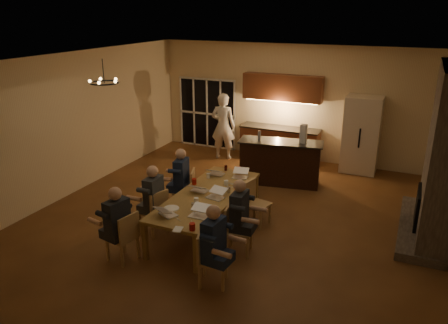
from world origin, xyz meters
TOP-DOWN VIEW (x-y plane):
  - floor at (0.00, 0.00)m, footprint 9.00×9.00m
  - back_wall at (0.00, 4.52)m, footprint 8.00×0.04m
  - left_wall at (-4.02, 0.00)m, footprint 0.04×9.00m
  - ceiling at (0.00, 0.00)m, footprint 8.00×9.00m
  - french_doors at (-2.70, 4.47)m, footprint 1.86×0.08m
  - fireplace at (3.70, 1.20)m, footprint 0.58×2.50m
  - kitchenette at (-0.30, 4.20)m, footprint 2.24×0.68m
  - refrigerator at (1.90, 4.15)m, footprint 0.90×0.68m
  - dining_table at (-0.32, -0.40)m, footprint 1.10×2.92m
  - bar_island at (0.25, 2.48)m, footprint 2.08×1.01m
  - chair_left_near at (-1.17, -1.96)m, footprint 0.52×0.52m
  - chair_left_mid at (-1.22, -0.92)m, footprint 0.55×0.55m
  - chair_left_far at (-1.18, 0.22)m, footprint 0.56×0.56m
  - chair_right_near at (0.55, -1.96)m, footprint 0.54×0.54m
  - chair_right_mid at (0.57, -0.94)m, footprint 0.51×0.51m
  - chair_right_far at (0.49, 0.20)m, footprint 0.52×0.52m
  - person_left_near at (-1.17, -2.04)m, footprint 0.71×0.71m
  - person_right_near at (0.58, -2.01)m, footprint 0.65×0.65m
  - person_left_mid at (-1.17, -0.94)m, footprint 0.62×0.62m
  - person_right_mid at (0.56, -0.92)m, footprint 0.63×0.63m
  - person_left_far at (-1.19, 0.16)m, footprint 0.70×0.70m
  - standing_person at (-1.81, 3.66)m, footprint 0.74×0.54m
  - chandelier at (-2.43, -0.52)m, footprint 0.56×0.56m
  - laptop_a at (-0.54, -1.46)m, footprint 0.41×0.39m
  - laptop_b at (-0.04, -1.30)m, footprint 0.32×0.28m
  - laptop_c at (-0.52, -0.32)m, footprint 0.34×0.30m
  - laptop_d at (-0.10, -0.50)m, footprint 0.36×0.33m
  - laptop_e at (-0.60, 0.62)m, footprint 0.33×0.29m
  - laptop_f at (-0.07, 0.65)m, footprint 0.37×0.34m
  - mug_front at (-0.33, -0.83)m, footprint 0.09×0.09m
  - mug_mid at (-0.17, 0.16)m, footprint 0.09×0.09m
  - mug_back at (-0.67, 0.37)m, footprint 0.08×0.08m
  - redcup_near at (0.09, -1.77)m, footprint 0.10×0.10m
  - redcup_mid at (-0.78, -0.06)m, footprint 0.09×0.09m
  - redcup_far at (-0.21, 0.93)m, footprint 0.09×0.09m
  - can_silver at (-0.25, -1.09)m, footprint 0.07×0.07m
  - can_cola at (-0.51, 0.92)m, footprint 0.06×0.06m
  - can_right at (0.02, -0.16)m, footprint 0.07×0.07m
  - plate_near at (-0.03, -1.01)m, footprint 0.23×0.23m
  - plate_left at (-0.61, -1.24)m, footprint 0.28×0.28m
  - plate_far at (0.08, 0.29)m, footprint 0.25×0.25m
  - notepad at (-0.13, -1.85)m, footprint 0.18×0.22m
  - bar_bottle at (-0.26, 2.33)m, footprint 0.07×0.07m
  - bar_blender at (0.75, 2.57)m, footprint 0.16×0.16m

SIDE VIEW (x-z plane):
  - floor at x=0.00m, z-range 0.00..0.00m
  - dining_table at x=-0.32m, z-range 0.00..0.75m
  - chair_left_near at x=-1.17m, z-range 0.00..0.89m
  - chair_left_mid at x=-1.22m, z-range 0.00..0.89m
  - chair_left_far at x=-1.18m, z-range 0.00..0.89m
  - chair_right_near at x=0.55m, z-range 0.00..0.89m
  - chair_right_mid at x=0.57m, z-range 0.00..0.89m
  - chair_right_far at x=0.49m, z-range 0.00..0.89m
  - bar_island at x=0.25m, z-range 0.00..1.08m
  - person_left_near at x=-1.17m, z-range 0.00..1.38m
  - person_right_near at x=0.58m, z-range 0.00..1.38m
  - person_left_mid at x=-1.17m, z-range 0.00..1.38m
  - person_right_mid at x=0.56m, z-range 0.00..1.38m
  - person_left_far at x=-1.19m, z-range 0.00..1.38m
  - notepad at x=-0.13m, z-range 0.75..0.76m
  - plate_near at x=-0.03m, z-range 0.75..0.77m
  - plate_left at x=-0.61m, z-range 0.75..0.77m
  - plate_far at x=0.08m, z-range 0.75..0.77m
  - mug_front at x=-0.33m, z-range 0.75..0.85m
  - mug_mid at x=-0.17m, z-range 0.75..0.85m
  - mug_back at x=-0.67m, z-range 0.75..0.85m
  - redcup_near at x=0.09m, z-range 0.75..0.87m
  - redcup_mid at x=-0.78m, z-range 0.75..0.87m
  - redcup_far at x=-0.21m, z-range 0.75..0.87m
  - can_silver at x=-0.25m, z-range 0.75..0.87m
  - can_cola at x=-0.51m, z-range 0.75..0.87m
  - can_right at x=0.02m, z-range 0.75..0.87m
  - laptop_a at x=-0.54m, z-range 0.75..0.98m
  - laptop_b at x=-0.04m, z-range 0.75..0.98m
  - laptop_c at x=-0.52m, z-range 0.75..0.98m
  - laptop_d at x=-0.10m, z-range 0.75..0.98m
  - laptop_e at x=-0.60m, z-range 0.75..0.98m
  - laptop_f at x=-0.07m, z-range 0.75..0.98m
  - standing_person at x=-1.81m, z-range 0.00..1.89m
  - refrigerator at x=1.90m, z-range 0.00..2.00m
  - french_doors at x=-2.70m, z-range 0.00..2.10m
  - kitchenette at x=-0.30m, z-range 0.00..2.40m
  - bar_bottle at x=-0.26m, z-range 1.08..1.32m
  - bar_blender at x=0.75m, z-range 1.08..1.53m
  - back_wall at x=0.00m, z-range 0.00..3.20m
  - left_wall at x=-4.02m, z-range 0.00..3.20m
  - fireplace at x=3.70m, z-range 0.00..3.20m
  - chandelier at x=-2.43m, z-range 2.73..2.77m
  - ceiling at x=0.00m, z-range 3.20..3.24m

